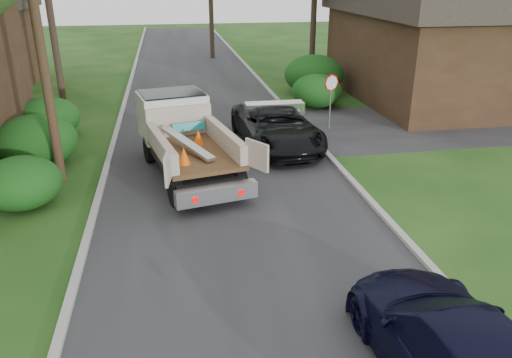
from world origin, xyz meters
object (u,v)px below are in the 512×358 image
(utility_pole, at_px, (37,20))
(flatbed_truck, at_px, (181,131))
(black_pickup, at_px, (276,126))
(stop_sign, at_px, (331,90))
(house_right, at_px, (443,39))
(navy_suv, at_px, (459,355))

(utility_pole, bearing_deg, flatbed_truck, 8.09)
(flatbed_truck, bearing_deg, black_pickup, 11.39)
(utility_pole, relative_size, black_pickup, 1.68)
(stop_sign, relative_size, house_right, 0.19)
(navy_suv, bearing_deg, flatbed_truck, -70.72)
(flatbed_truck, bearing_deg, utility_pole, 176.17)
(stop_sign, bearing_deg, house_right, 32.66)
(utility_pole, bearing_deg, stop_sign, 20.62)
(black_pickup, relative_size, navy_suv, 1.08)
(house_right, xyz_separation_m, flatbed_truck, (-14.40, -8.44, -1.82))
(stop_sign, height_order, utility_pole, utility_pole)
(flatbed_truck, bearing_deg, house_right, 18.45)
(black_pickup, xyz_separation_m, navy_suv, (0.20, -13.05, -0.03))
(utility_pole, xyz_separation_m, navy_suv, (8.08, -10.83, -4.37))
(black_pickup, distance_m, navy_suv, 13.05)
(stop_sign, distance_m, navy_suv, 15.11)
(utility_pole, xyz_separation_m, flatbed_truck, (4.08, 0.58, -3.83))
(house_right, height_order, flatbed_truck, house_right)
(flatbed_truck, xyz_separation_m, black_pickup, (3.80, 1.64, -0.51))
(flatbed_truck, relative_size, navy_suv, 1.25)
(stop_sign, xyz_separation_m, house_right, (7.80, 5.00, 1.38))
(utility_pole, relative_size, house_right, 0.77)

